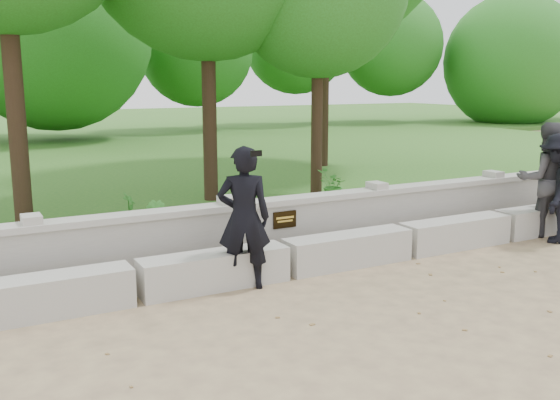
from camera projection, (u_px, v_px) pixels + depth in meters
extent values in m
plane|color=tan|center=(372.00, 324.00, 6.60)|extent=(80.00, 80.00, 0.00)
cube|color=#275F21|center=(91.00, 162.00, 18.67)|extent=(40.00, 22.00, 0.25)
cube|color=#B4B2AA|center=(45.00, 296.00, 6.80)|extent=(1.90, 0.45, 0.45)
cube|color=#B4B2AA|center=(215.00, 270.00, 7.74)|extent=(1.90, 0.45, 0.45)
cube|color=#B4B2AA|center=(348.00, 250.00, 8.67)|extent=(1.90, 0.45, 0.45)
cube|color=#B4B2AA|center=(455.00, 233.00, 9.60)|extent=(1.90, 0.45, 0.45)
cube|color=#B4B2AA|center=(544.00, 220.00, 10.54)|extent=(1.90, 0.45, 0.45)
cube|color=#A9A7A0|center=(261.00, 234.00, 8.77)|extent=(12.50, 0.25, 0.82)
cube|color=#B4B2AA|center=(261.00, 203.00, 8.69)|extent=(12.50, 0.35, 0.08)
cube|color=black|center=(285.00, 220.00, 8.75)|extent=(0.36, 0.02, 0.24)
imported|color=black|center=(244.00, 218.00, 7.62)|extent=(0.76, 0.65, 1.78)
cube|color=black|center=(256.00, 153.00, 7.16)|extent=(0.14, 0.07, 0.07)
imported|color=#3C3B40|center=(545.00, 180.00, 10.23)|extent=(1.14, 1.06, 1.88)
imported|color=black|center=(558.00, 188.00, 9.83)|extent=(1.30, 1.17, 1.74)
cylinder|color=#382619|center=(14.00, 92.00, 9.70)|extent=(0.29, 0.29, 4.23)
cylinder|color=#382619|center=(209.00, 96.00, 11.80)|extent=(0.27, 0.27, 4.02)
cylinder|color=#382619|center=(317.00, 113.00, 12.18)|extent=(0.23, 0.23, 3.35)
cylinder|color=#382619|center=(323.00, 69.00, 16.57)|extent=(0.35, 0.35, 5.17)
imported|color=#357F2B|center=(129.00, 208.00, 10.11)|extent=(0.31, 0.33, 0.51)
imported|color=#357F2B|center=(156.00, 224.00, 8.74)|extent=(0.40, 0.44, 0.63)
imported|color=#357F2B|center=(332.00, 185.00, 12.01)|extent=(0.67, 0.62, 0.61)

